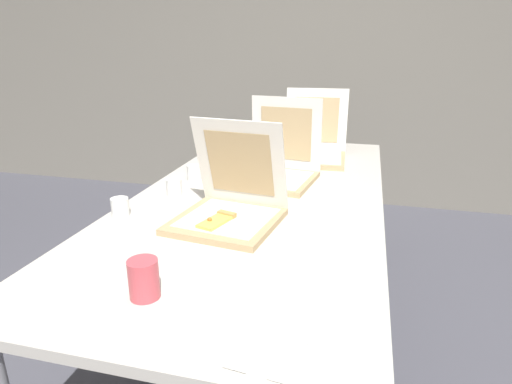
{
  "coord_description": "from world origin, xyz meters",
  "views": [
    {
      "loc": [
        0.41,
        -1.08,
        1.35
      ],
      "look_at": [
        0.02,
        0.43,
        0.81
      ],
      "focal_mm": 30.38,
      "sensor_mm": 36.0,
      "label": 1
    }
  ],
  "objects": [
    {
      "name": "cup_printed_front",
      "position": [
        -0.09,
        -0.25,
        0.8
      ],
      "size": [
        0.08,
        0.08,
        0.1
      ],
      "primitive_type": "cylinder",
      "color": "#D14C56",
      "rests_on": "table"
    },
    {
      "name": "cup_white_mid",
      "position": [
        -0.34,
        0.69,
        0.79
      ],
      "size": [
        0.06,
        0.06,
        0.07
      ],
      "primitive_type": "cylinder",
      "color": "white",
      "rests_on": "table"
    },
    {
      "name": "pizza_box_middle",
      "position": [
        0.03,
        0.78,
        0.81
      ],
      "size": [
        0.38,
        0.39,
        0.36
      ],
      "rotation": [
        0.0,
        0.0,
        -0.13
      ],
      "color": "tan",
      "rests_on": "table"
    },
    {
      "name": "cup_white_near_left",
      "position": [
        -0.43,
        0.21,
        0.79
      ],
      "size": [
        0.06,
        0.06,
        0.07
      ],
      "primitive_type": "cylinder",
      "color": "white",
      "rests_on": "table"
    },
    {
      "name": "cup_white_near_center",
      "position": [
        -0.34,
        0.48,
        0.79
      ],
      "size": [
        0.06,
        0.06,
        0.07
      ],
      "primitive_type": "cylinder",
      "color": "white",
      "rests_on": "table"
    },
    {
      "name": "pizza_box_back",
      "position": [
        0.14,
        1.2,
        0.81
      ],
      "size": [
        0.36,
        0.4,
        0.36
      ],
      "rotation": [
        0.0,
        0.0,
        0.05
      ],
      "color": "tan",
      "rests_on": "table"
    },
    {
      "name": "pizza_box_front",
      "position": [
        -0.04,
        0.26,
        0.81
      ],
      "size": [
        0.38,
        0.39,
        0.35
      ],
      "rotation": [
        0.0,
        0.0,
        -0.13
      ],
      "color": "tan",
      "rests_on": "table"
    },
    {
      "name": "wall_back",
      "position": [
        0.0,
        2.72,
        1.3
      ],
      "size": [
        10.0,
        0.1,
        2.6
      ],
      "primitive_type": "cube",
      "color": "gray",
      "rests_on": "ground"
    },
    {
      "name": "table",
      "position": [
        0.0,
        0.59,
        0.71
      ],
      "size": [
        0.99,
        2.13,
        0.75
      ],
      "color": "beige",
      "rests_on": "ground"
    },
    {
      "name": "napkin_pile",
      "position": [
        0.26,
        -0.38,
        0.76
      ],
      "size": [
        0.17,
        0.17,
        0.01
      ],
      "color": "white",
      "rests_on": "table"
    }
  ]
}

